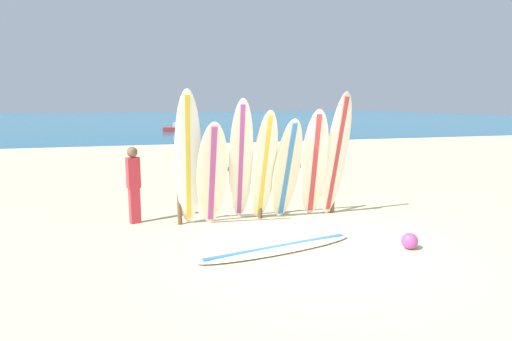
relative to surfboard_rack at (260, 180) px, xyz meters
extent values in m
plane|color=beige|center=(0.40, -1.99, -0.79)|extent=(120.00, 120.00, 0.00)
cube|color=#196B93|center=(0.40, 56.01, -0.79)|extent=(120.00, 80.00, 0.01)
cylinder|color=brown|center=(-1.62, 0.00, -0.19)|extent=(0.09, 0.09, 1.20)
cylinder|color=brown|center=(0.00, 0.00, -0.19)|extent=(0.09, 0.09, 1.20)
cylinder|color=brown|center=(1.62, 0.00, -0.19)|extent=(0.09, 0.09, 1.20)
cylinder|color=brown|center=(0.00, 0.00, 0.26)|extent=(3.35, 0.08, 0.08)
ellipsoid|color=white|center=(-1.47, -0.29, 0.51)|extent=(0.55, 0.82, 2.60)
cube|color=gold|center=(-1.47, -0.29, 0.51)|extent=(0.15, 0.74, 2.40)
ellipsoid|color=silver|center=(-1.05, -0.42, 0.23)|extent=(0.60, 0.88, 2.04)
cube|color=#A53F8C|center=(-1.05, -0.42, 0.23)|extent=(0.13, 0.81, 1.88)
ellipsoid|color=silver|center=(-0.46, -0.27, 0.43)|extent=(0.61, 1.14, 2.44)
cube|color=#A53F8C|center=(-0.46, -0.27, 0.43)|extent=(0.23, 1.02, 2.25)
ellipsoid|color=silver|center=(-0.01, -0.31, 0.32)|extent=(0.50, 0.84, 2.23)
cube|color=gold|center=(-0.01, -0.31, 0.32)|extent=(0.10, 0.79, 2.05)
ellipsoid|color=beige|center=(0.47, -0.30, 0.24)|extent=(0.67, 0.77, 2.06)
cube|color=#3372B2|center=(0.47, -0.30, 0.24)|extent=(0.19, 0.66, 1.90)
ellipsoid|color=silver|center=(1.05, -0.29, 0.33)|extent=(0.68, 0.85, 2.23)
cube|color=#B73338|center=(1.05, -0.29, 0.33)|extent=(0.23, 0.72, 2.06)
ellipsoid|color=white|center=(1.53, -0.30, 0.49)|extent=(0.64, 0.73, 2.57)
cube|color=#B73338|center=(1.53, -0.30, 0.49)|extent=(0.20, 0.62, 2.37)
ellipsoid|color=white|center=(-0.25, -1.90, -0.76)|extent=(2.84, 1.08, 0.07)
cube|color=#3372B2|center=(-0.25, -1.90, -0.76)|extent=(2.53, 0.62, 0.08)
cube|color=#D8333F|center=(-2.46, 0.34, -0.44)|extent=(0.23, 0.19, 0.71)
cube|color=#D8333F|center=(-2.46, 0.34, 0.21)|extent=(0.28, 0.23, 0.60)
sphere|color=brown|center=(-2.46, 0.34, 0.61)|extent=(0.20, 0.20, 0.20)
cube|color=#B22D28|center=(0.91, 26.59, -0.61)|extent=(2.52, 1.33, 0.35)
cube|color=silver|center=(0.91, 26.59, -0.25)|extent=(0.95, 0.84, 0.36)
sphere|color=#A53F8C|center=(1.82, -2.42, -0.66)|extent=(0.27, 0.27, 0.27)
camera|label=1|loc=(-2.37, -8.04, 1.56)|focal=29.62mm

